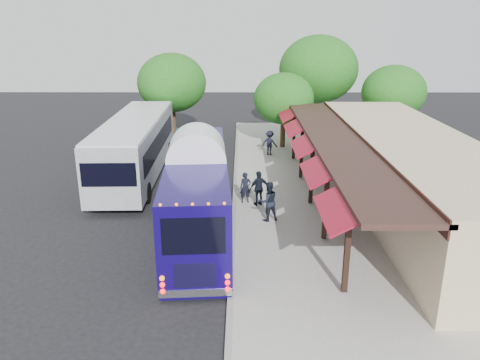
% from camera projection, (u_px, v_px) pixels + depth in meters
% --- Properties ---
extents(ground, '(90.00, 90.00, 0.00)m').
position_uv_depth(ground, '(232.00, 243.00, 19.24)').
color(ground, black).
rests_on(ground, ground).
extents(sidewalk, '(10.00, 40.00, 0.15)m').
position_uv_depth(sidewalk, '(335.00, 206.00, 22.99)').
color(sidewalk, '#9E9B93').
rests_on(sidewalk, ground).
extents(curb, '(0.20, 40.00, 0.16)m').
position_uv_depth(curb, '(234.00, 205.00, 23.01)').
color(curb, gray).
rests_on(curb, ground).
extents(station_shelter, '(8.15, 20.00, 3.60)m').
position_uv_depth(station_shelter, '(408.00, 171.00, 22.42)').
color(station_shelter, tan).
rests_on(station_shelter, ground).
extents(coach_bus, '(3.16, 11.45, 3.62)m').
position_uv_depth(coach_bus, '(198.00, 189.00, 19.75)').
color(coach_bus, '#11064E').
rests_on(coach_bus, ground).
extents(city_bus, '(3.10, 12.90, 3.45)m').
position_uv_depth(city_bus, '(136.00, 145.00, 27.14)').
color(city_bus, gray).
rests_on(city_bus, ground).
extents(ped_a, '(0.60, 0.44, 1.53)m').
position_uv_depth(ped_a, '(246.00, 188.00, 22.99)').
color(ped_a, black).
rests_on(ped_a, sidewalk).
extents(ped_b, '(1.06, 0.95, 1.82)m').
position_uv_depth(ped_b, '(268.00, 201.00, 20.81)').
color(ped_b, black).
rests_on(ped_b, sidewalk).
extents(ped_c, '(1.09, 0.83, 1.73)m').
position_uv_depth(ped_c, '(259.00, 188.00, 22.61)').
color(ped_c, black).
rests_on(ped_c, sidewalk).
extents(ped_d, '(1.23, 0.98, 1.66)m').
position_uv_depth(ped_d, '(270.00, 143.00, 31.38)').
color(ped_d, black).
rests_on(ped_d, sidewalk).
extents(sign_board, '(0.22, 0.53, 1.19)m').
position_uv_depth(sign_board, '(338.00, 217.00, 19.38)').
color(sign_board, black).
rests_on(sign_board, sidewalk).
extents(tree_left, '(4.22, 4.22, 5.41)m').
position_uv_depth(tree_left, '(284.00, 99.00, 32.68)').
color(tree_left, '#382314').
rests_on(tree_left, ground).
extents(tree_mid, '(6.12, 6.12, 7.84)m').
position_uv_depth(tree_mid, '(318.00, 69.00, 36.32)').
color(tree_mid, '#382314').
rests_on(tree_mid, ground).
extents(tree_right, '(4.56, 4.56, 5.84)m').
position_uv_depth(tree_right, '(394.00, 92.00, 33.66)').
color(tree_right, '#382314').
rests_on(tree_right, ground).
extents(tree_far, '(5.14, 5.14, 6.59)m').
position_uv_depth(tree_far, '(172.00, 83.00, 34.95)').
color(tree_far, '#382314').
rests_on(tree_far, ground).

